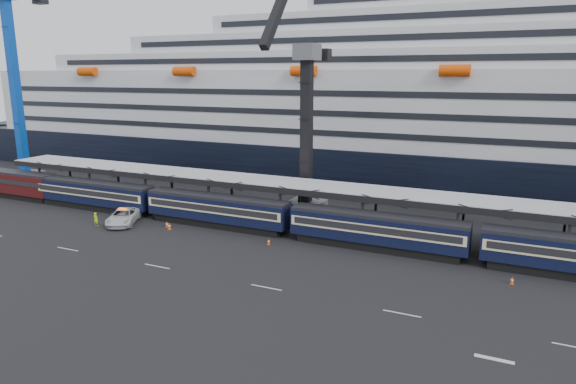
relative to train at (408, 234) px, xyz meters
The scene contains 13 objects.
ground 11.25m from the train, 65.06° to the right, with size 260.00×260.00×0.00m, color black.
lane_markings 20.02m from the train, 49.95° to the right, with size 111.00×4.27×0.02m.
train is the anchor object (origin of this frame).
canopy 6.85m from the train, 40.71° to the left, with size 130.00×6.25×5.53m.
cruise_ship 37.56m from the train, 84.34° to the left, with size 214.09×28.84×34.00m.
crane_blue 69.64m from the train, behind, with size 4.50×19.91×52.01m.
crane_dark_near 20.10m from the train, 150.76° to the left, with size 4.50×17.75×35.08m.
pickup_truck 34.92m from the train, behind, with size 3.09×6.70×1.86m, color silver.
worker 37.61m from the train, behind, with size 0.63×0.41×1.72m, color #C2E00B.
traffic_cone_a 28.22m from the train, behind, with size 0.44×0.44×0.87m.
traffic_cone_b 28.95m from the train, behind, with size 0.41×0.41×0.83m.
traffic_cone_c 15.03m from the train, 166.46° to the right, with size 0.35×0.35×0.69m.
traffic_cone_d 11.16m from the train, 21.30° to the right, with size 0.36×0.36×0.71m.
Camera 1 is at (5.53, -41.37, 18.35)m, focal length 32.00 mm.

